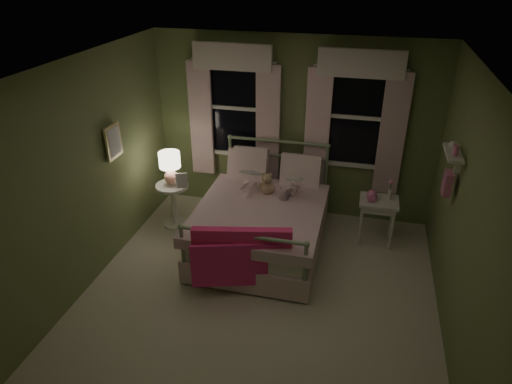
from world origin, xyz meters
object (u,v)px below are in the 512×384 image
(nightstand_left, at_px, (173,199))
(nightstand_right, at_px, (378,207))
(child_left, at_px, (250,168))
(teddy_bear, at_px, (267,185))
(child_right, at_px, (290,175))
(bed, at_px, (262,222))
(table_lamp, at_px, (170,165))

(nightstand_left, bearing_deg, nightstand_right, 4.90)
(child_left, relative_size, nightstand_left, 1.14)
(teddy_bear, bearing_deg, child_right, 29.50)
(teddy_bear, bearing_deg, bed, -91.15)
(child_right, xyz_separation_m, table_lamp, (-1.63, -0.20, 0.06))
(child_left, distance_m, table_lamp, 1.09)
(table_lamp, relative_size, nightstand_right, 0.72)
(child_left, bearing_deg, teddy_bear, 142.07)
(bed, relative_size, table_lamp, 4.39)
(child_right, bearing_deg, child_left, 10.51)
(nightstand_left, bearing_deg, child_right, 6.98)
(bed, distance_m, teddy_bear, 0.50)
(bed, xyz_separation_m, nightstand_left, (-1.34, 0.23, 0.04))
(teddy_bear, relative_size, table_lamp, 0.67)
(child_right, bearing_deg, nightstand_left, 17.49)
(nightstand_left, distance_m, table_lamp, 0.54)
(nightstand_right, bearing_deg, nightstand_left, -175.10)
(teddy_bear, bearing_deg, table_lamp, -178.25)
(child_left, bearing_deg, bed, 113.96)
(bed, height_order, nightstand_left, bed)
(teddy_bear, xyz_separation_m, nightstand_right, (1.46, 0.20, -0.24))
(table_lamp, xyz_separation_m, nightstand_right, (2.81, 0.24, -0.40))
(child_left, distance_m, child_right, 0.56)
(child_right, height_order, nightstand_left, child_right)
(child_left, height_order, teddy_bear, child_left)
(nightstand_left, xyz_separation_m, nightstand_right, (2.81, 0.24, 0.13))
(bed, xyz_separation_m, teddy_bear, (0.01, 0.27, 0.42))
(teddy_bear, height_order, nightstand_left, teddy_bear)
(child_left, relative_size, table_lamp, 1.59)
(teddy_bear, distance_m, table_lamp, 1.36)
(teddy_bear, bearing_deg, child_left, 150.50)
(child_left, distance_m, teddy_bear, 0.35)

